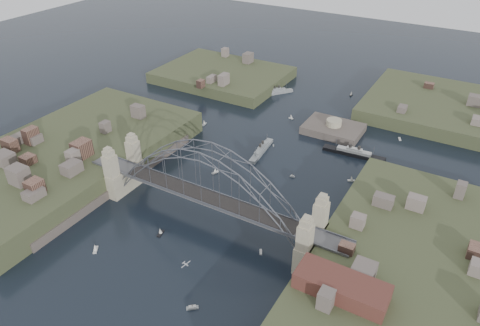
% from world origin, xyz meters
% --- Properties ---
extents(ground, '(500.00, 500.00, 0.00)m').
position_xyz_m(ground, '(0.00, 0.00, 0.00)').
color(ground, black).
rests_on(ground, ground).
extents(bridge, '(84.00, 13.80, 24.60)m').
position_xyz_m(bridge, '(0.00, 0.00, 12.32)').
color(bridge, '#525254').
rests_on(bridge, ground).
extents(shore_west, '(50.50, 90.00, 12.00)m').
position_xyz_m(shore_west, '(-57.32, 0.00, 1.97)').
color(shore_west, '#3B4226').
rests_on(shore_west, ground).
extents(shore_east, '(50.50, 90.00, 12.00)m').
position_xyz_m(shore_east, '(57.32, 0.00, 1.97)').
color(shore_east, '#3B4226').
rests_on(shore_east, ground).
extents(headland_nw, '(60.00, 45.00, 9.00)m').
position_xyz_m(headland_nw, '(-55.00, 95.00, 0.50)').
color(headland_nw, '#3B4226').
rests_on(headland_nw, ground).
extents(headland_ne, '(70.00, 55.00, 9.50)m').
position_xyz_m(headland_ne, '(50.00, 110.00, 0.75)').
color(headland_ne, '#3B4226').
rests_on(headland_ne, ground).
extents(fort_island, '(22.00, 16.00, 9.40)m').
position_xyz_m(fort_island, '(12.00, 70.00, -0.34)').
color(fort_island, '#4C423B').
rests_on(fort_island, ground).
extents(wharf_shed, '(20.00, 8.00, 4.00)m').
position_xyz_m(wharf_shed, '(44.00, -14.00, 10.00)').
color(wharf_shed, '#592D26').
rests_on(wharf_shed, shore_east).
extents(naval_cruiser_near, '(4.22, 18.05, 5.37)m').
position_xyz_m(naval_cruiser_near, '(-5.12, 42.15, 0.83)').
color(naval_cruiser_near, gray).
rests_on(naval_cruiser_near, ground).
extents(naval_cruiser_far, '(11.69, 13.99, 5.42)m').
position_xyz_m(naval_cruiser_far, '(-24.00, 92.76, 0.84)').
color(naval_cruiser_far, gray).
rests_on(naval_cruiser_far, ground).
extents(ocean_liner, '(22.48, 4.47, 5.48)m').
position_xyz_m(ocean_liner, '(24.66, 57.02, 0.85)').
color(ocean_liner, black).
rests_on(ocean_liner, ground).
extents(aeroplane, '(1.64, 2.98, 0.43)m').
position_xyz_m(aeroplane, '(8.24, -22.17, 5.66)').
color(aeroplane, '#B4B7BC').
extents(small_boat_a, '(1.68, 2.80, 2.38)m').
position_xyz_m(small_boat_a, '(-12.06, 22.02, 0.82)').
color(small_boat_a, beige).
rests_on(small_boat_a, ground).
extents(small_boat_b, '(1.73, 0.81, 1.43)m').
position_xyz_m(small_boat_b, '(11.51, 32.94, 0.30)').
color(small_boat_b, beige).
rests_on(small_boat_b, ground).
extents(small_boat_c, '(1.58, 3.12, 2.38)m').
position_xyz_m(small_boat_c, '(-8.37, -11.81, 0.76)').
color(small_boat_c, beige).
rests_on(small_boat_c, ground).
extents(small_boat_d, '(2.42, 1.71, 2.38)m').
position_xyz_m(small_boat_d, '(29.26, 40.57, 0.88)').
color(small_boat_d, beige).
rests_on(small_boat_d, ground).
extents(small_boat_e, '(1.29, 3.06, 2.38)m').
position_xyz_m(small_boat_e, '(-35.42, 49.70, 0.76)').
color(small_boat_e, beige).
rests_on(small_boat_e, ground).
extents(small_boat_f, '(1.07, 1.42, 0.45)m').
position_xyz_m(small_boat_f, '(-3.30, 48.35, 0.15)').
color(small_boat_f, beige).
rests_on(small_boat_f, ground).
extents(small_boat_g, '(2.75, 2.51, 1.43)m').
position_xyz_m(small_boat_g, '(14.41, -28.45, 0.28)').
color(small_boat_g, beige).
rests_on(small_boat_g, ground).
extents(small_boat_h, '(2.10, 1.19, 2.38)m').
position_xyz_m(small_boat_h, '(-7.18, 72.36, 0.94)').
color(small_boat_h, beige).
rests_on(small_boat_h, ground).
extents(small_boat_i, '(2.28, 1.59, 0.45)m').
position_xyz_m(small_boat_i, '(25.48, 14.29, 0.15)').
color(small_boat_i, beige).
rests_on(small_boat_i, ground).
extents(small_boat_j, '(2.35, 2.82, 2.38)m').
position_xyz_m(small_boat_j, '(-19.20, -25.76, 0.79)').
color(small_boat_j, beige).
rests_on(small_boat_j, ground).
extents(small_boat_k, '(1.20, 1.99, 2.38)m').
position_xyz_m(small_boat_k, '(6.67, 108.19, 0.96)').
color(small_boat_k, beige).
rests_on(small_boat_k, ground).
extents(small_boat_l, '(1.57, 2.80, 0.45)m').
position_xyz_m(small_boat_l, '(-41.48, 32.92, 0.15)').
color(small_boat_l, beige).
rests_on(small_boat_l, ground).
extents(small_boat_m, '(1.52, 2.06, 0.45)m').
position_xyz_m(small_boat_m, '(19.34, -4.14, 0.15)').
color(small_boat_m, beige).
rests_on(small_boat_m, ground).
extents(small_boat_n, '(1.67, 2.51, 0.45)m').
position_xyz_m(small_boat_n, '(36.19, 77.33, 0.15)').
color(small_boat_n, beige).
rests_on(small_boat_n, ground).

